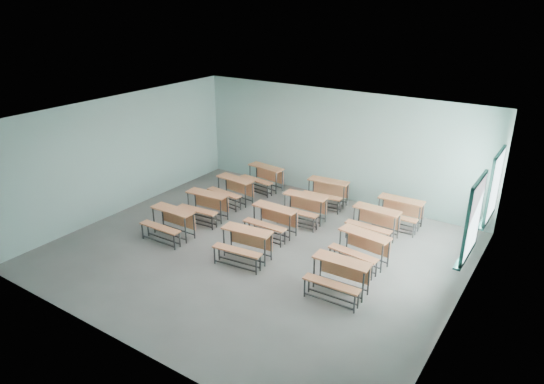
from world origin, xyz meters
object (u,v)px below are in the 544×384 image
(desk_unit_r2c0, at_px, (233,187))
(desk_unit_r2c1, at_px, (303,205))
(desk_unit_r2c2, at_px, (375,219))
(desk_unit_r0c1, at_px, (245,241))
(desk_unit_r1c2, at_px, (362,244))
(desk_unit_r1c1, at_px, (273,217))
(desk_unit_r3c2, at_px, (399,209))
(desk_unit_r3c1, at_px, (327,189))
(desk_unit_r1c0, at_px, (205,203))
(desk_unit_r0c0, at_px, (170,219))
(desk_unit_r3c0, at_px, (264,175))
(desk_unit_r0c2, at_px, (339,273))

(desk_unit_r2c0, relative_size, desk_unit_r2c1, 1.03)
(desk_unit_r2c1, bearing_deg, desk_unit_r2c2, 3.64)
(desk_unit_r0c1, xyz_separation_m, desk_unit_r1c2, (2.27, 1.30, 0.00))
(desk_unit_r1c1, distance_m, desk_unit_r3c2, 3.32)
(desk_unit_r1c1, relative_size, desk_unit_r3c1, 0.95)
(desk_unit_r1c0, distance_m, desk_unit_r3c2, 5.10)
(desk_unit_r3c1, relative_size, desk_unit_r3c2, 1.04)
(desk_unit_r0c1, bearing_deg, desk_unit_r2c0, 126.09)
(desk_unit_r1c2, height_order, desk_unit_r2c2, same)
(desk_unit_r1c1, relative_size, desk_unit_r3c2, 0.99)
(desk_unit_r0c0, relative_size, desk_unit_r3c1, 0.96)
(desk_unit_r1c1, bearing_deg, desk_unit_r1c2, -1.93)
(desk_unit_r1c1, relative_size, desk_unit_r2c2, 0.99)
(desk_unit_r0c1, height_order, desk_unit_r3c1, same)
(desk_unit_r1c0, bearing_deg, desk_unit_r1c2, -2.73)
(desk_unit_r1c1, relative_size, desk_unit_r3c0, 0.94)
(desk_unit_r2c0, bearing_deg, desk_unit_r0c0, -82.76)
(desk_unit_r3c0, bearing_deg, desk_unit_r1c1, -44.99)
(desk_unit_r0c2, xyz_separation_m, desk_unit_r2c2, (-0.38, 2.74, 0.00))
(desk_unit_r1c1, bearing_deg, desk_unit_r0c2, -29.16)
(desk_unit_r0c1, height_order, desk_unit_r2c0, same)
(desk_unit_r1c0, bearing_deg, desk_unit_r1c1, 2.21)
(desk_unit_r0c1, distance_m, desk_unit_r1c2, 2.61)
(desk_unit_r1c2, xyz_separation_m, desk_unit_r3c2, (0.03, 2.33, 0.00))
(desk_unit_r1c1, relative_size, desk_unit_r1c2, 0.94)
(desk_unit_r0c0, relative_size, desk_unit_r0c2, 0.98)
(desk_unit_r2c0, bearing_deg, desk_unit_r0c1, -41.50)
(desk_unit_r3c2, bearing_deg, desk_unit_r0c0, -141.78)
(desk_unit_r1c2, bearing_deg, desk_unit_r0c2, -78.88)
(desk_unit_r1c1, bearing_deg, desk_unit_r0c0, -143.15)
(desk_unit_r1c2, relative_size, desk_unit_r3c0, 1.00)
(desk_unit_r3c1, bearing_deg, desk_unit_r0c1, -96.18)
(desk_unit_r0c1, height_order, desk_unit_r0c2, same)
(desk_unit_r2c1, bearing_deg, desk_unit_r3c0, 145.96)
(desk_unit_r1c1, xyz_separation_m, desk_unit_r3c2, (2.47, 2.23, 0.00))
(desk_unit_r1c2, bearing_deg, desk_unit_r0c1, -143.51)
(desk_unit_r0c2, bearing_deg, desk_unit_r3c0, 137.14)
(desk_unit_r0c1, bearing_deg, desk_unit_r3c2, 51.29)
(desk_unit_r0c2, relative_size, desk_unit_r1c2, 0.95)
(desk_unit_r0c1, bearing_deg, desk_unit_r0c0, 176.52)
(desk_unit_r1c1, distance_m, desk_unit_r2c0, 2.35)
(desk_unit_r2c0, bearing_deg, desk_unit_r3c1, 35.56)
(desk_unit_r1c0, bearing_deg, desk_unit_r0c1, -32.54)
(desk_unit_r3c1, bearing_deg, desk_unit_r1c2, -53.86)
(desk_unit_r0c2, distance_m, desk_unit_r2c2, 2.77)
(desk_unit_r0c0, xyz_separation_m, desk_unit_r1c1, (2.04, 1.51, 0.00))
(desk_unit_r2c1, xyz_separation_m, desk_unit_r3c2, (2.21, 1.14, 0.00))
(desk_unit_r2c0, bearing_deg, desk_unit_r1c1, -21.25)
(desk_unit_r0c2, bearing_deg, desk_unit_r1c1, 148.46)
(desk_unit_r1c0, xyz_separation_m, desk_unit_r2c1, (2.26, 1.33, 0.00))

